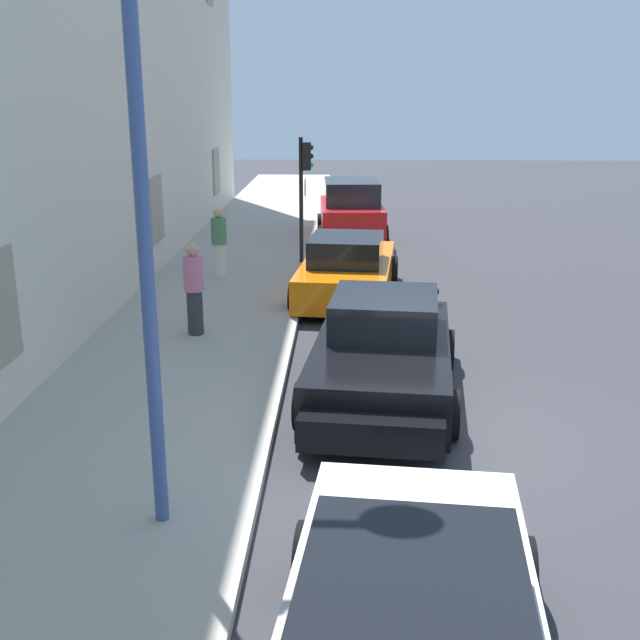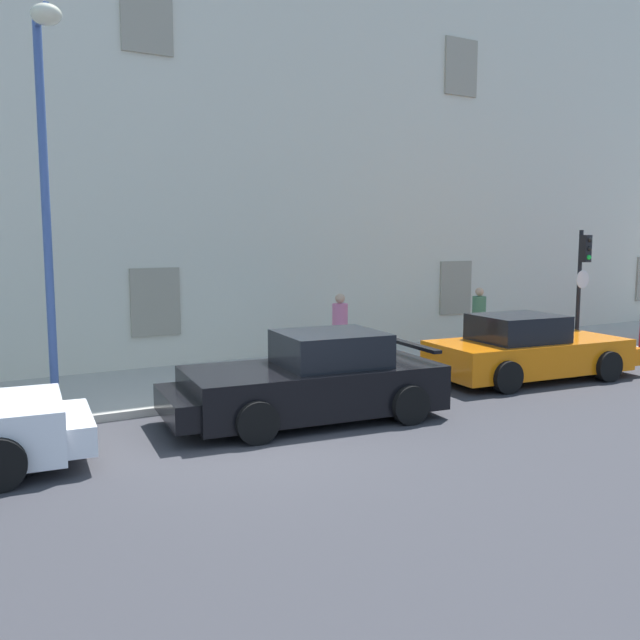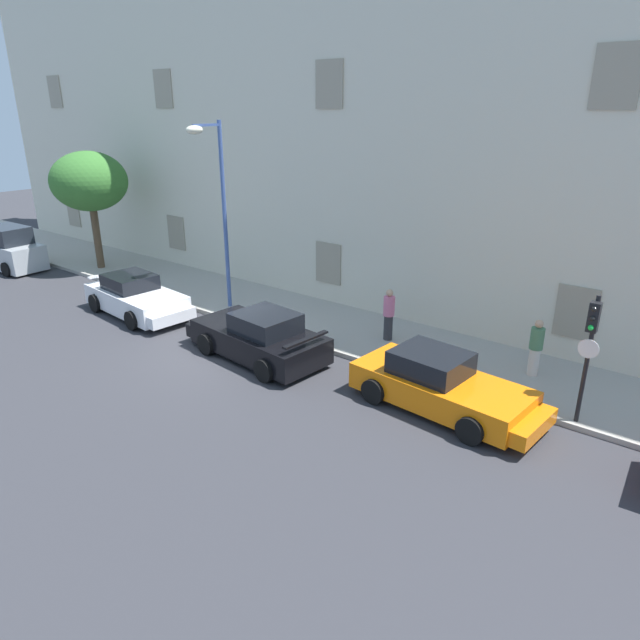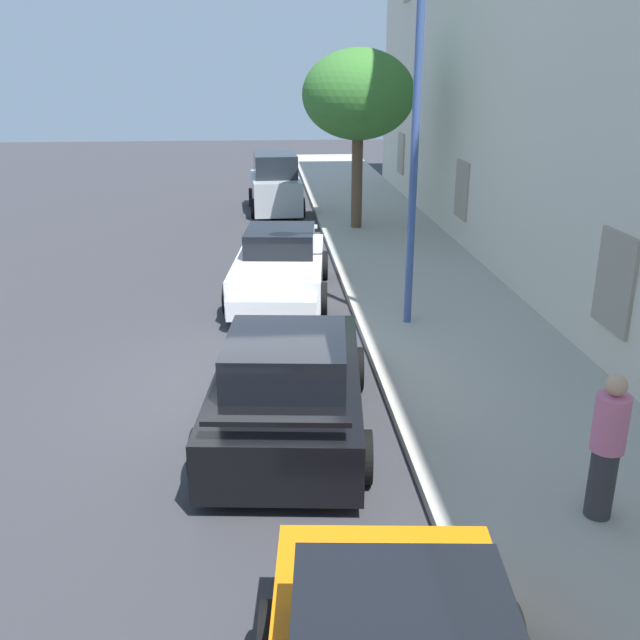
{
  "view_description": "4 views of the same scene",
  "coord_description": "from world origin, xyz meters",
  "px_view_note": "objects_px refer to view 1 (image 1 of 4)",
  "views": [
    {
      "loc": [
        -9.48,
        1.06,
        4.34
      ],
      "look_at": [
        -0.52,
        1.39,
        1.67
      ],
      "focal_mm": 44.02,
      "sensor_mm": 36.0,
      "label": 1
    },
    {
      "loc": [
        -4.04,
        -9.03,
        3.02
      ],
      "look_at": [
        1.5,
        0.8,
        1.62
      ],
      "focal_mm": 37.57,
      "sensor_mm": 36.0,
      "label": 2
    },
    {
      "loc": [
        11.9,
        -10.37,
        6.94
      ],
      "look_at": [
        2.48,
        1.83,
        1.08
      ],
      "focal_mm": 31.6,
      "sensor_mm": 36.0,
      "label": 3
    },
    {
      "loc": [
        9.78,
        0.29,
        4.62
      ],
      "look_at": [
        1.68,
        0.94,
        1.72
      ],
      "focal_mm": 39.5,
      "sensor_mm": 36.0,
      "label": 4
    }
  ],
  "objects_px": {
    "sportscar_white_middle": "(348,269)",
    "pedestrian_strolling": "(219,242)",
    "street_lamp": "(179,69)",
    "sportscar_red_lead": "(411,625)",
    "hatchback_distant": "(351,213)",
    "pedestrian_admiring": "(194,288)",
    "traffic_light": "(304,178)",
    "sportscar_yellow_flank": "(382,359)"
  },
  "relations": [
    {
      "from": "street_lamp",
      "to": "pedestrian_admiring",
      "type": "bearing_deg",
      "value": 11.15
    },
    {
      "from": "traffic_light",
      "to": "street_lamp",
      "type": "height_order",
      "value": "street_lamp"
    },
    {
      "from": "sportscar_red_lead",
      "to": "sportscar_white_middle",
      "type": "distance_m",
      "value": 11.57
    },
    {
      "from": "sportscar_red_lead",
      "to": "pedestrian_admiring",
      "type": "bearing_deg",
      "value": 20.77
    },
    {
      "from": "sportscar_red_lead",
      "to": "traffic_light",
      "type": "xyz_separation_m",
      "value": [
        14.32,
        1.55,
        1.62
      ]
    },
    {
      "from": "traffic_light",
      "to": "pedestrian_strolling",
      "type": "height_order",
      "value": "traffic_light"
    },
    {
      "from": "traffic_light",
      "to": "pedestrian_strolling",
      "type": "bearing_deg",
      "value": 130.65
    },
    {
      "from": "traffic_light",
      "to": "pedestrian_admiring",
      "type": "relative_size",
      "value": 1.87
    },
    {
      "from": "traffic_light",
      "to": "pedestrian_admiring",
      "type": "height_order",
      "value": "traffic_light"
    },
    {
      "from": "hatchback_distant",
      "to": "pedestrian_admiring",
      "type": "bearing_deg",
      "value": 163.91
    },
    {
      "from": "sportscar_yellow_flank",
      "to": "traffic_light",
      "type": "height_order",
      "value": "traffic_light"
    },
    {
      "from": "hatchback_distant",
      "to": "traffic_light",
      "type": "relative_size",
      "value": 1.19
    },
    {
      "from": "sportscar_red_lead",
      "to": "street_lamp",
      "type": "bearing_deg",
      "value": 42.01
    },
    {
      "from": "street_lamp",
      "to": "pedestrian_strolling",
      "type": "xyz_separation_m",
      "value": [
        10.56,
        1.48,
        -3.54
      ]
    },
    {
      "from": "sportscar_yellow_flank",
      "to": "pedestrian_strolling",
      "type": "bearing_deg",
      "value": 26.25
    },
    {
      "from": "sportscar_white_middle",
      "to": "street_lamp",
      "type": "height_order",
      "value": "street_lamp"
    },
    {
      "from": "sportscar_red_lead",
      "to": "pedestrian_strolling",
      "type": "bearing_deg",
      "value": 15.06
    },
    {
      "from": "sportscar_white_middle",
      "to": "hatchback_distant",
      "type": "relative_size",
      "value": 1.33
    },
    {
      "from": "hatchback_distant",
      "to": "pedestrian_admiring",
      "type": "xyz_separation_m",
      "value": [
        -9.59,
        2.76,
        0.16
      ]
    },
    {
      "from": "sportscar_red_lead",
      "to": "sportscar_yellow_flank",
      "type": "height_order",
      "value": "sportscar_yellow_flank"
    },
    {
      "from": "sportscar_yellow_flank",
      "to": "sportscar_white_middle",
      "type": "xyz_separation_m",
      "value": [
        5.82,
        0.49,
        -0.02
      ]
    },
    {
      "from": "sportscar_red_lead",
      "to": "traffic_light",
      "type": "height_order",
      "value": "traffic_light"
    },
    {
      "from": "sportscar_white_middle",
      "to": "pedestrian_strolling",
      "type": "xyz_separation_m",
      "value": [
        1.15,
        2.95,
        0.35
      ]
    },
    {
      "from": "sportscar_white_middle",
      "to": "pedestrian_admiring",
      "type": "bearing_deg",
      "value": 140.31
    },
    {
      "from": "sportscar_yellow_flank",
      "to": "pedestrian_admiring",
      "type": "height_order",
      "value": "pedestrian_admiring"
    },
    {
      "from": "hatchback_distant",
      "to": "pedestrian_admiring",
      "type": "relative_size",
      "value": 2.22
    },
    {
      "from": "traffic_light",
      "to": "sportscar_red_lead",
      "type": "bearing_deg",
      "value": -173.81
    },
    {
      "from": "sportscar_red_lead",
      "to": "sportscar_white_middle",
      "type": "relative_size",
      "value": 0.96
    },
    {
      "from": "sportscar_red_lead",
      "to": "pedestrian_admiring",
      "type": "relative_size",
      "value": 2.84
    },
    {
      "from": "pedestrian_admiring",
      "to": "pedestrian_strolling",
      "type": "bearing_deg",
      "value": 3.43
    },
    {
      "from": "pedestrian_admiring",
      "to": "pedestrian_strolling",
      "type": "distance_m",
      "value": 4.39
    },
    {
      "from": "traffic_light",
      "to": "pedestrian_admiring",
      "type": "bearing_deg",
      "value": 165.0
    },
    {
      "from": "traffic_light",
      "to": "street_lamp",
      "type": "distance_m",
      "value": 12.38
    },
    {
      "from": "pedestrian_strolling",
      "to": "pedestrian_admiring",
      "type": "bearing_deg",
      "value": -176.57
    },
    {
      "from": "sportscar_yellow_flank",
      "to": "traffic_light",
      "type": "bearing_deg",
      "value": 10.38
    },
    {
      "from": "sportscar_yellow_flank",
      "to": "pedestrian_admiring",
      "type": "relative_size",
      "value": 2.91
    },
    {
      "from": "sportscar_white_middle",
      "to": "pedestrian_admiring",
      "type": "distance_m",
      "value": 4.22
    },
    {
      "from": "sportscar_white_middle",
      "to": "pedestrian_strolling",
      "type": "distance_m",
      "value": 3.18
    },
    {
      "from": "hatchback_distant",
      "to": "sportscar_white_middle",
      "type": "bearing_deg",
      "value": 179.27
    },
    {
      "from": "sportscar_red_lead",
      "to": "hatchback_distant",
      "type": "height_order",
      "value": "hatchback_distant"
    },
    {
      "from": "sportscar_red_lead",
      "to": "street_lamp",
      "type": "relative_size",
      "value": 0.72
    },
    {
      "from": "street_lamp",
      "to": "sportscar_red_lead",
      "type": "bearing_deg",
      "value": -137.99
    }
  ]
}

